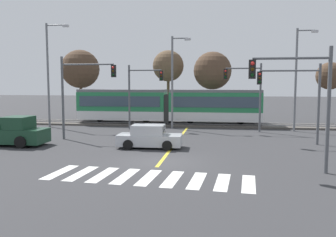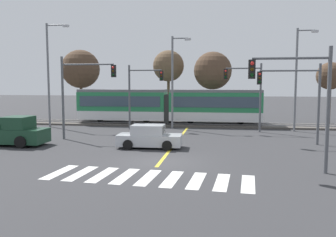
# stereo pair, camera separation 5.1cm
# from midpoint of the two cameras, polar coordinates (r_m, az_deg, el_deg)

# --- Properties ---
(ground_plane) EXTENTS (200.00, 200.00, 0.00)m
(ground_plane) POSITION_cam_midpoint_polar(r_m,az_deg,el_deg) (19.28, -1.15, -7.00)
(ground_plane) COLOR #333335
(track_bed) EXTENTS (120.00, 4.00, 0.18)m
(track_bed) POSITION_cam_midpoint_polar(r_m,az_deg,el_deg) (35.94, 3.49, -0.96)
(track_bed) COLOR #4C4742
(track_bed) RESTS_ON ground
(rail_near) EXTENTS (120.00, 0.08, 0.10)m
(rail_near) POSITION_cam_midpoint_polar(r_m,az_deg,el_deg) (35.21, 3.39, -0.86)
(rail_near) COLOR #939399
(rail_near) RESTS_ON track_bed
(rail_far) EXTENTS (120.00, 0.08, 0.10)m
(rail_far) POSITION_cam_midpoint_polar(r_m,az_deg,el_deg) (36.63, 3.60, -0.61)
(rail_far) COLOR #939399
(rail_far) RESTS_ON track_bed
(light_rail_tram) EXTENTS (18.50, 2.64, 3.43)m
(light_rail_tram) POSITION_cam_midpoint_polar(r_m,az_deg,el_deg) (36.02, 0.07, 2.20)
(light_rail_tram) COLOR silver
(light_rail_tram) RESTS_ON track_bed
(crosswalk_stripe_0) EXTENTS (0.77, 2.83, 0.01)m
(crosswalk_stripe_0) POSITION_cam_midpoint_polar(r_m,az_deg,el_deg) (17.93, -16.89, -8.21)
(crosswalk_stripe_0) COLOR silver
(crosswalk_stripe_0) RESTS_ON ground
(crosswalk_stripe_1) EXTENTS (0.77, 2.83, 0.01)m
(crosswalk_stripe_1) POSITION_cam_midpoint_polar(r_m,az_deg,el_deg) (17.42, -13.71, -8.54)
(crosswalk_stripe_1) COLOR silver
(crosswalk_stripe_1) RESTS_ON ground
(crosswalk_stripe_2) EXTENTS (0.77, 2.83, 0.01)m
(crosswalk_stripe_2) POSITION_cam_midpoint_polar(r_m,az_deg,el_deg) (16.96, -10.35, -8.85)
(crosswalk_stripe_2) COLOR silver
(crosswalk_stripe_2) RESTS_ON ground
(crosswalk_stripe_3) EXTENTS (0.77, 2.83, 0.01)m
(crosswalk_stripe_3) POSITION_cam_midpoint_polar(r_m,az_deg,el_deg) (16.57, -6.81, -9.15)
(crosswalk_stripe_3) COLOR silver
(crosswalk_stripe_3) RESTS_ON ground
(crosswalk_stripe_4) EXTENTS (0.77, 2.83, 0.01)m
(crosswalk_stripe_4) POSITION_cam_midpoint_polar(r_m,az_deg,el_deg) (16.24, -3.11, -9.43)
(crosswalk_stripe_4) COLOR silver
(crosswalk_stripe_4) RESTS_ON ground
(crosswalk_stripe_5) EXTENTS (0.77, 2.83, 0.01)m
(crosswalk_stripe_5) POSITION_cam_midpoint_polar(r_m,az_deg,el_deg) (15.98, 0.74, -9.67)
(crosswalk_stripe_5) COLOR silver
(crosswalk_stripe_5) RESTS_ON ground
(crosswalk_stripe_6) EXTENTS (0.77, 2.83, 0.01)m
(crosswalk_stripe_6) POSITION_cam_midpoint_polar(r_m,az_deg,el_deg) (15.79, 4.70, -9.88)
(crosswalk_stripe_6) COLOR silver
(crosswalk_stripe_6) RESTS_ON ground
(crosswalk_stripe_7) EXTENTS (0.77, 2.83, 0.01)m
(crosswalk_stripe_7) POSITION_cam_midpoint_polar(r_m,az_deg,el_deg) (15.67, 8.75, -10.04)
(crosswalk_stripe_7) COLOR silver
(crosswalk_stripe_7) RESTS_ON ground
(crosswalk_stripe_8) EXTENTS (0.77, 2.83, 0.01)m
(crosswalk_stripe_8) POSITION_cam_midpoint_polar(r_m,az_deg,el_deg) (15.64, 12.83, -10.16)
(crosswalk_stripe_8) COLOR silver
(crosswalk_stripe_8) RESTS_ON ground
(lane_centre_line) EXTENTS (0.20, 16.21, 0.01)m
(lane_centre_line) POSITION_cam_midpoint_polar(r_m,az_deg,el_deg) (26.00, 1.46, -3.69)
(lane_centre_line) COLOR gold
(lane_centre_line) RESTS_ON ground
(sedan_crossing) EXTENTS (4.24, 2.00, 1.52)m
(sedan_crossing) POSITION_cam_midpoint_polar(r_m,az_deg,el_deg) (23.41, -2.94, -3.01)
(sedan_crossing) COLOR #B7BABF
(sedan_crossing) RESTS_ON ground
(pickup_truck) EXTENTS (5.42, 2.27, 1.98)m
(pickup_truck) POSITION_cam_midpoint_polar(r_m,az_deg,el_deg) (26.70, -24.07, -2.12)
(pickup_truck) COLOR #193D28
(pickup_truck) RESTS_ON ground
(traffic_light_far_right) EXTENTS (3.25, 0.38, 5.94)m
(traffic_light_far_right) POSITION_cam_midpoint_polar(r_m,az_deg,el_deg) (31.55, 12.74, 4.93)
(traffic_light_far_right) COLOR #515459
(traffic_light_far_right) RESTS_ON ground
(traffic_light_mid_left) EXTENTS (4.25, 0.38, 6.22)m
(traffic_light_mid_left) POSITION_cam_midpoint_polar(r_m,az_deg,el_deg) (27.35, -13.82, 5.16)
(traffic_light_mid_left) COLOR #515459
(traffic_light_mid_left) RESTS_ON ground
(traffic_light_far_left) EXTENTS (3.25, 0.38, 5.89)m
(traffic_light_far_left) POSITION_cam_midpoint_polar(r_m,az_deg,el_deg) (32.63, -4.34, 4.98)
(traffic_light_far_left) COLOR #515459
(traffic_light_far_left) RESTS_ON ground
(traffic_light_near_right) EXTENTS (3.75, 0.38, 5.93)m
(traffic_light_near_right) POSITION_cam_midpoint_polar(r_m,az_deg,el_deg) (17.72, 20.54, 4.17)
(traffic_light_near_right) COLOR #515459
(traffic_light_near_right) RESTS_ON ground
(traffic_light_mid_right) EXTENTS (4.25, 0.38, 5.57)m
(traffic_light_mid_right) POSITION_cam_midpoint_polar(r_m,az_deg,el_deg) (26.04, 19.94, 4.18)
(traffic_light_mid_right) COLOR #515459
(traffic_light_mid_right) RESTS_ON ground
(street_lamp_west) EXTENTS (2.32, 0.28, 9.91)m
(street_lamp_west) POSITION_cam_midpoint_polar(r_m,az_deg,el_deg) (36.26, -18.37, 7.50)
(street_lamp_west) COLOR slate
(street_lamp_west) RESTS_ON ground
(street_lamp_centre) EXTENTS (1.81, 0.28, 8.54)m
(street_lamp_centre) POSITION_cam_midpoint_polar(r_m,az_deg,el_deg) (33.15, 1.01, 6.65)
(street_lamp_centre) COLOR slate
(street_lamp_centre) RESTS_ON ground
(street_lamp_east) EXTENTS (1.80, 0.28, 8.96)m
(street_lamp_east) POSITION_cam_midpoint_polar(r_m,az_deg,el_deg) (33.13, 20.14, 6.68)
(street_lamp_east) COLOR slate
(street_lamp_east) RESTS_ON ground
(bare_tree_far_west) EXTENTS (4.39, 4.39, 8.06)m
(bare_tree_far_west) POSITION_cam_midpoint_polar(r_m,az_deg,el_deg) (42.43, -13.81, 7.68)
(bare_tree_far_west) COLOR brown
(bare_tree_far_west) RESTS_ON ground
(bare_tree_west) EXTENTS (3.57, 3.57, 8.01)m
(bare_tree_west) POSITION_cam_midpoint_polar(r_m,az_deg,el_deg) (41.25, 0.11, 8.38)
(bare_tree_west) COLOR brown
(bare_tree_west) RESTS_ON ground
(bare_tree_east) EXTENTS (4.19, 4.19, 7.72)m
(bare_tree_east) POSITION_cam_midpoint_polar(r_m,az_deg,el_deg) (40.03, 7.22, 7.59)
(bare_tree_east) COLOR brown
(bare_tree_east) RESTS_ON ground
(bare_tree_far_east) EXTENTS (2.88, 2.88, 6.45)m
(bare_tree_far_east) POSITION_cam_midpoint_polar(r_m,az_deg,el_deg) (41.26, 24.64, 6.16)
(bare_tree_far_east) COLOR brown
(bare_tree_far_east) RESTS_ON ground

